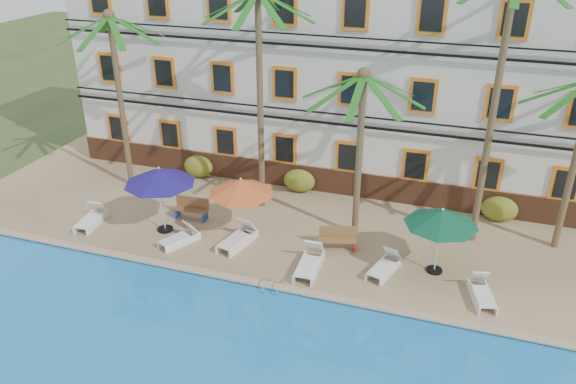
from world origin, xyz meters
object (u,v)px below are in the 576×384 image
(lounger_b, at_px, (180,237))
(lounger_e, at_px, (384,266))
(palm_a, at_px, (117,77))
(lounger_a, at_px, (91,218))
(bench_right, at_px, (337,238))
(lounger_c, at_px, (238,238))
(palm_b, at_px, (260,75))
(lounger_d, at_px, (310,263))
(palm_c, at_px, (361,130))
(palm_d, at_px, (499,78))
(bench_left, at_px, (191,208))
(lounger_f, at_px, (482,292))
(umbrella_red, at_px, (241,187))
(pool_ladder, at_px, (274,289))
(umbrella_blue, at_px, (159,176))
(umbrella_green, at_px, (441,218))

(lounger_b, height_order, lounger_e, lounger_e)
(palm_a, bearing_deg, lounger_e, -15.36)
(lounger_a, relative_size, lounger_e, 1.01)
(lounger_e, distance_m, bench_right, 2.28)
(lounger_a, bearing_deg, lounger_c, 4.16)
(lounger_a, xyz_separation_m, lounger_b, (4.24, -0.16, -0.02))
(palm_b, bearing_deg, lounger_d, -50.85)
(lounger_e, bearing_deg, palm_c, 124.36)
(palm_a, height_order, palm_d, palm_d)
(palm_d, distance_m, bench_left, 13.12)
(palm_c, distance_m, lounger_f, 7.16)
(umbrella_red, relative_size, pool_ladder, 3.51)
(palm_b, height_order, lounger_d, palm_b)
(palm_d, bearing_deg, umbrella_blue, -164.85)
(lounger_d, bearing_deg, lounger_f, 1.71)
(palm_b, height_order, palm_c, palm_b)
(umbrella_blue, xyz_separation_m, lounger_b, (1.08, -0.71, -2.19))
(umbrella_red, distance_m, pool_ladder, 4.39)
(bench_right, distance_m, pool_ladder, 3.58)
(palm_b, xyz_separation_m, umbrella_blue, (-3.01, -3.37, -3.48))
(umbrella_blue, distance_m, bench_right, 7.37)
(umbrella_green, bearing_deg, umbrella_blue, -177.45)
(palm_c, xyz_separation_m, umbrella_red, (-4.23, -1.65, -2.25))
(palm_a, bearing_deg, umbrella_blue, -41.96)
(palm_c, bearing_deg, umbrella_blue, -163.50)
(lounger_a, distance_m, lounger_d, 9.64)
(palm_c, height_order, lounger_b, palm_c)
(palm_b, height_order, umbrella_red, palm_b)
(lounger_e, height_order, lounger_f, lounger_f)
(palm_d, distance_m, umbrella_red, 10.16)
(palm_c, xyz_separation_m, umbrella_green, (3.35, -1.73, -2.26))
(palm_a, distance_m, lounger_f, 17.43)
(palm_b, relative_size, umbrella_red, 3.58)
(palm_a, bearing_deg, palm_b, -0.00)
(lounger_e, bearing_deg, palm_a, 164.64)
(palm_c, bearing_deg, umbrella_green, -27.31)
(umbrella_red, relative_size, lounger_a, 1.39)
(umbrella_green, relative_size, lounger_e, 1.41)
(palm_c, distance_m, palm_d, 5.12)
(palm_b, distance_m, bench_left, 6.31)
(palm_d, relative_size, lounger_c, 5.10)
(palm_a, relative_size, umbrella_green, 3.13)
(palm_a, xyz_separation_m, lounger_b, (4.82, -4.08, -4.98))
(umbrella_blue, distance_m, lounger_b, 2.54)
(lounger_f, bearing_deg, lounger_b, -179.96)
(umbrella_green, distance_m, lounger_f, 2.82)
(palm_a, distance_m, palm_b, 6.78)
(palm_d, xyz_separation_m, umbrella_red, (-8.79, -2.70, -4.33))
(lounger_a, distance_m, lounger_e, 12.25)
(lounger_f, xyz_separation_m, bench_left, (-11.91, 2.02, 0.20))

